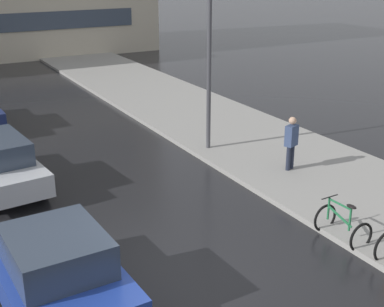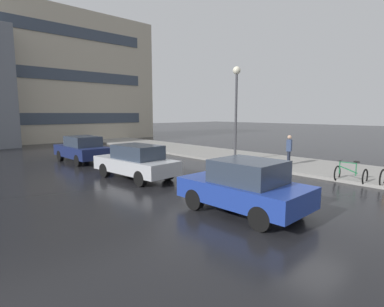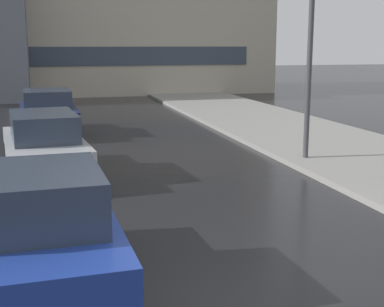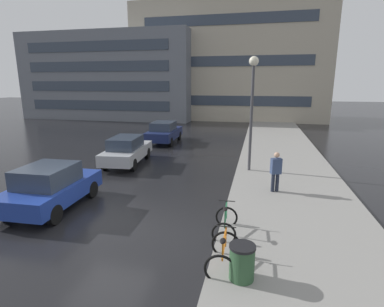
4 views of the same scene
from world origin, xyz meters
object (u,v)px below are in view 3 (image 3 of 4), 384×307
Objects in this scene: car_silver at (44,144)px; streetlamp at (312,11)px; car_blue at (36,230)px; car_navy at (48,112)px.

streetlamp reaches higher than car_silver.
car_blue is 0.90× the size of car_navy.
car_silver is at bearing 89.19° from car_blue.
car_navy is at bearing 88.94° from car_silver.
car_blue is at bearing -90.81° from car_silver.
car_silver is 1.02× the size of car_navy.
car_blue is 9.51m from streetlamp.
streetlamp reaches higher than car_blue.
streetlamp is at bearing 41.46° from car_blue.
car_navy reaches higher than car_silver.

